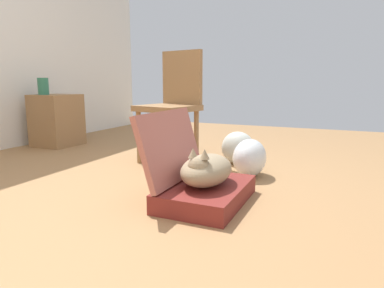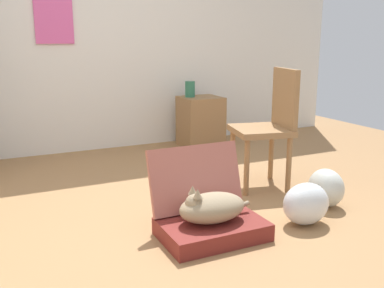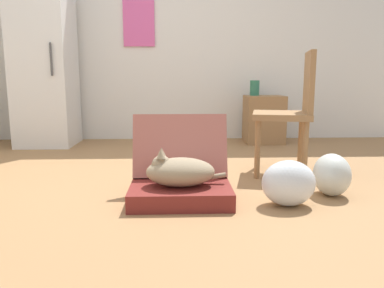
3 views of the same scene
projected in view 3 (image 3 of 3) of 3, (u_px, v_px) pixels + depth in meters
ground_plane at (166, 185)px, 2.85m from camera, size 7.68×7.68×0.00m
wall_back at (170, 38)px, 4.85m from camera, size 6.40×0.15×2.60m
suitcase_base at (181, 194)px, 2.44m from camera, size 0.65×0.44×0.11m
suitcase_lid at (180, 146)px, 2.63m from camera, size 0.65×0.16×0.43m
cat at (179, 171)px, 2.41m from camera, size 0.52×0.28×0.24m
plastic_bag_white at (289, 183)px, 2.36m from camera, size 0.34×0.25×0.29m
plastic_bag_clear at (332, 175)px, 2.57m from camera, size 0.24×0.29×0.29m
refrigerator at (45, 69)px, 4.41m from camera, size 0.63×0.68×1.81m
side_table at (264, 119)px, 4.66m from camera, size 0.46×0.42×0.58m
vase_tall at (255, 88)px, 4.64m from camera, size 0.11×0.11×0.18m
chair at (291, 108)px, 3.07m from camera, size 0.55×0.55×1.00m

